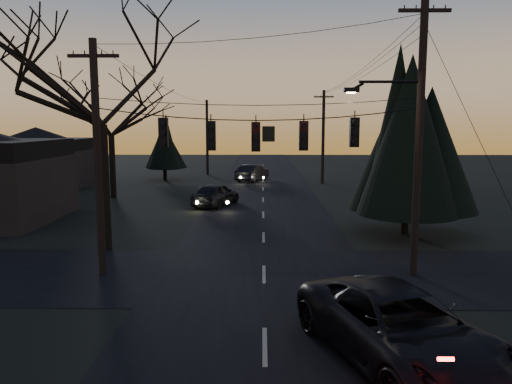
{
  "coord_description": "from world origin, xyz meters",
  "views": [
    {
      "loc": [
        -0.08,
        -7.86,
        5.58
      ],
      "look_at": [
        -0.29,
        9.81,
        3.12
      ],
      "focal_mm": 35.0,
      "sensor_mm": 36.0,
      "label": 1
    }
  ],
  "objects_px": {
    "utility_pole_left": "(103,274)",
    "utility_pole_right": "(413,275)",
    "utility_pole_far_l": "(208,174)",
    "bare_tree_left": "(100,72)",
    "sedan_oncoming_b": "(252,173)",
    "evergreen_right": "(408,135)",
    "sedan_oncoming_a": "(216,194)",
    "suv_near": "(399,328)",
    "utility_pole_far_r": "(322,184)"
  },
  "relations": [
    {
      "from": "utility_pole_far_r",
      "to": "evergreen_right",
      "type": "distance_m",
      "value": 21.73
    },
    {
      "from": "suv_near",
      "to": "utility_pole_left",
      "type": "bearing_deg",
      "value": 123.89
    },
    {
      "from": "evergreen_right",
      "to": "sedan_oncoming_b",
      "type": "height_order",
      "value": "evergreen_right"
    },
    {
      "from": "utility_pole_left",
      "to": "evergreen_right",
      "type": "distance_m",
      "value": 15.65
    },
    {
      "from": "utility_pole_left",
      "to": "utility_pole_right",
      "type": "bearing_deg",
      "value": 0.0
    },
    {
      "from": "utility_pole_left",
      "to": "sedan_oncoming_a",
      "type": "height_order",
      "value": "utility_pole_left"
    },
    {
      "from": "utility_pole_right",
      "to": "sedan_oncoming_a",
      "type": "distance_m",
      "value": 17.64
    },
    {
      "from": "bare_tree_left",
      "to": "evergreen_right",
      "type": "bearing_deg",
      "value": 13.31
    },
    {
      "from": "utility_pole_far_l",
      "to": "utility_pole_right",
      "type": "bearing_deg",
      "value": -72.28
    },
    {
      "from": "utility_pole_far_l",
      "to": "bare_tree_left",
      "type": "xyz_separation_m",
      "value": [
        -0.94,
        -32.42,
        7.69
      ]
    },
    {
      "from": "bare_tree_left",
      "to": "utility_pole_left",
      "type": "bearing_deg",
      "value": -75.28
    },
    {
      "from": "utility_pole_right",
      "to": "utility_pole_far_r",
      "type": "relative_size",
      "value": 1.18
    },
    {
      "from": "suv_near",
      "to": "sedan_oncoming_b",
      "type": "xyz_separation_m",
      "value": [
        -4.13,
        36.77,
        -0.07
      ]
    },
    {
      "from": "bare_tree_left",
      "to": "sedan_oncoming_b",
      "type": "bearing_deg",
      "value": 77.33
    },
    {
      "from": "utility_pole_right",
      "to": "utility_pole_far_l",
      "type": "distance_m",
      "value": 37.79
    },
    {
      "from": "sedan_oncoming_b",
      "to": "utility_pole_left",
      "type": "bearing_deg",
      "value": 102.12
    },
    {
      "from": "evergreen_right",
      "to": "sedan_oncoming_a",
      "type": "relative_size",
      "value": 1.91
    },
    {
      "from": "utility_pole_left",
      "to": "sedan_oncoming_b",
      "type": "height_order",
      "value": "utility_pole_left"
    },
    {
      "from": "utility_pole_left",
      "to": "bare_tree_left",
      "type": "distance_m",
      "value": 8.54
    },
    {
      "from": "utility_pole_left",
      "to": "sedan_oncoming_b",
      "type": "distance_m",
      "value": 30.36
    },
    {
      "from": "utility_pole_right",
      "to": "sedan_oncoming_a",
      "type": "bearing_deg",
      "value": 119.58
    },
    {
      "from": "utility_pole_far_r",
      "to": "suv_near",
      "type": "relative_size",
      "value": 1.37
    },
    {
      "from": "bare_tree_left",
      "to": "sedan_oncoming_b",
      "type": "xyz_separation_m",
      "value": [
        5.93,
        26.36,
        -6.91
      ]
    },
    {
      "from": "utility_pole_right",
      "to": "utility_pole_far_l",
      "type": "relative_size",
      "value": 1.25
    },
    {
      "from": "utility_pole_left",
      "to": "bare_tree_left",
      "type": "height_order",
      "value": "bare_tree_left"
    },
    {
      "from": "utility_pole_right",
      "to": "utility_pole_left",
      "type": "relative_size",
      "value": 1.18
    },
    {
      "from": "utility_pole_right",
      "to": "suv_near",
      "type": "xyz_separation_m",
      "value": [
        -2.39,
        -6.83,
        0.86
      ]
    },
    {
      "from": "utility_pole_far_r",
      "to": "utility_pole_far_l",
      "type": "xyz_separation_m",
      "value": [
        -11.5,
        8.0,
        0.0
      ]
    },
    {
      "from": "utility_pole_far_l",
      "to": "bare_tree_left",
      "type": "bearing_deg",
      "value": -91.66
    },
    {
      "from": "evergreen_right",
      "to": "sedan_oncoming_b",
      "type": "bearing_deg",
      "value": 109.47
    },
    {
      "from": "utility_pole_right",
      "to": "sedan_oncoming_b",
      "type": "height_order",
      "value": "utility_pole_right"
    },
    {
      "from": "sedan_oncoming_b",
      "to": "utility_pole_far_l",
      "type": "bearing_deg",
      "value": -28.97
    },
    {
      "from": "utility_pole_right",
      "to": "utility_pole_left",
      "type": "height_order",
      "value": "utility_pole_right"
    },
    {
      "from": "utility_pole_right",
      "to": "utility_pole_far_r",
      "type": "xyz_separation_m",
      "value": [
        0.0,
        28.0,
        0.0
      ]
    },
    {
      "from": "utility_pole_far_r",
      "to": "evergreen_right",
      "type": "bearing_deg",
      "value": -85.59
    },
    {
      "from": "sedan_oncoming_a",
      "to": "evergreen_right",
      "type": "bearing_deg",
      "value": 160.62
    },
    {
      "from": "utility_pole_left",
      "to": "utility_pole_far_r",
      "type": "height_order",
      "value": "same"
    },
    {
      "from": "bare_tree_left",
      "to": "evergreen_right",
      "type": "distance_m",
      "value": 14.71
    },
    {
      "from": "utility_pole_far_r",
      "to": "utility_pole_left",
      "type": "bearing_deg",
      "value": -112.33
    },
    {
      "from": "utility_pole_right",
      "to": "bare_tree_left",
      "type": "distance_m",
      "value": 15.06
    },
    {
      "from": "sedan_oncoming_b",
      "to": "utility_pole_far_r",
      "type": "bearing_deg",
      "value": -174.99
    },
    {
      "from": "utility_pole_far_r",
      "to": "sedan_oncoming_b",
      "type": "height_order",
      "value": "utility_pole_far_r"
    },
    {
      "from": "utility_pole_right",
      "to": "sedan_oncoming_a",
      "type": "relative_size",
      "value": 2.17
    },
    {
      "from": "evergreen_right",
      "to": "sedan_oncoming_a",
      "type": "height_order",
      "value": "evergreen_right"
    },
    {
      "from": "utility_pole_far_l",
      "to": "evergreen_right",
      "type": "height_order",
      "value": "evergreen_right"
    },
    {
      "from": "utility_pole_far_r",
      "to": "utility_pole_far_l",
      "type": "relative_size",
      "value": 1.06
    },
    {
      "from": "utility_pole_left",
      "to": "sedan_oncoming_b",
      "type": "xyz_separation_m",
      "value": [
        4.99,
        29.94,
        0.79
      ]
    },
    {
      "from": "bare_tree_left",
      "to": "suv_near",
      "type": "distance_m",
      "value": 16.0
    },
    {
      "from": "suv_near",
      "to": "sedan_oncoming_b",
      "type": "relative_size",
      "value": 1.3
    },
    {
      "from": "sedan_oncoming_a",
      "to": "sedan_oncoming_b",
      "type": "xyz_separation_m",
      "value": [
        2.19,
        14.61,
        -0.0
      ]
    }
  ]
}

